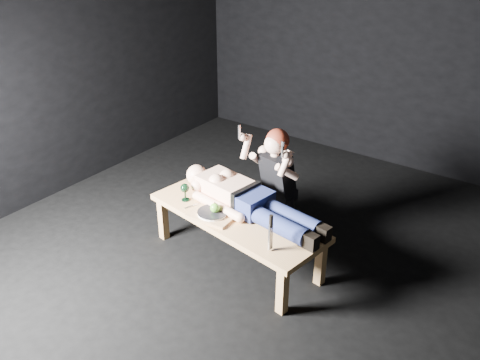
{
  "coord_description": "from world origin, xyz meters",
  "views": [
    {
      "loc": [
        1.85,
        -2.99,
        2.64
      ],
      "look_at": [
        -0.24,
        -0.09,
        0.75
      ],
      "focal_mm": 37.56,
      "sensor_mm": 36.0,
      "label": 1
    }
  ],
  "objects_px": {
    "table": "(237,237)",
    "goblet": "(185,192)",
    "lying_man": "(250,198)",
    "carving_knife": "(271,233)",
    "kneeling_woman": "(282,183)",
    "serving_tray": "(213,215)"
  },
  "relations": [
    {
      "from": "kneeling_woman",
      "to": "serving_tray",
      "type": "height_order",
      "value": "kneeling_woman"
    },
    {
      "from": "kneeling_woman",
      "to": "carving_knife",
      "type": "height_order",
      "value": "kneeling_woman"
    },
    {
      "from": "lying_man",
      "to": "kneeling_woman",
      "type": "height_order",
      "value": "kneeling_woman"
    },
    {
      "from": "kneeling_woman",
      "to": "serving_tray",
      "type": "relative_size",
      "value": 3.01
    },
    {
      "from": "goblet",
      "to": "carving_knife",
      "type": "xyz_separation_m",
      "value": [
        0.99,
        -0.19,
        0.07
      ]
    },
    {
      "from": "kneeling_woman",
      "to": "carving_knife",
      "type": "relative_size",
      "value": 3.7
    },
    {
      "from": "lying_man",
      "to": "goblet",
      "type": "distance_m",
      "value": 0.59
    },
    {
      "from": "table",
      "to": "lying_man",
      "type": "xyz_separation_m",
      "value": [
        0.06,
        0.11,
        0.35
      ]
    },
    {
      "from": "kneeling_woman",
      "to": "carving_knife",
      "type": "distance_m",
      "value": 0.87
    },
    {
      "from": "table",
      "to": "goblet",
      "type": "distance_m",
      "value": 0.59
    },
    {
      "from": "lying_man",
      "to": "kneeling_woman",
      "type": "relative_size",
      "value": 1.31
    },
    {
      "from": "lying_man",
      "to": "kneeling_woman",
      "type": "bearing_deg",
      "value": 90.72
    },
    {
      "from": "kneeling_woman",
      "to": "goblet",
      "type": "height_order",
      "value": "kneeling_woman"
    },
    {
      "from": "goblet",
      "to": "lying_man",
      "type": "bearing_deg",
      "value": 17.95
    },
    {
      "from": "carving_knife",
      "to": "goblet",
      "type": "bearing_deg",
      "value": 177.72
    },
    {
      "from": "table",
      "to": "lying_man",
      "type": "height_order",
      "value": "lying_man"
    },
    {
      "from": "goblet",
      "to": "carving_knife",
      "type": "relative_size",
      "value": 0.53
    },
    {
      "from": "goblet",
      "to": "serving_tray",
      "type": "bearing_deg",
      "value": -10.48
    },
    {
      "from": "lying_man",
      "to": "goblet",
      "type": "relative_size",
      "value": 9.1
    },
    {
      "from": "serving_tray",
      "to": "kneeling_woman",
      "type": "bearing_deg",
      "value": 68.34
    },
    {
      "from": "kneeling_woman",
      "to": "lying_man",
      "type": "bearing_deg",
      "value": -86.68
    },
    {
      "from": "lying_man",
      "to": "kneeling_woman",
      "type": "distance_m",
      "value": 0.42
    }
  ]
}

